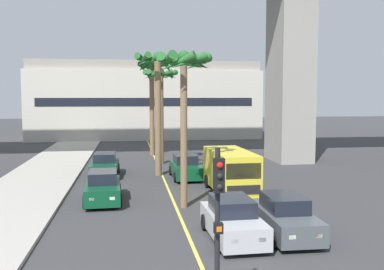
{
  "coord_description": "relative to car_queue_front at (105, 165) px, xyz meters",
  "views": [
    {
      "loc": [
        -2.21,
        -1.05,
        5.33
      ],
      "look_at": [
        0.0,
        14.0,
        3.98
      ],
      "focal_mm": 40.37,
      "sensor_mm": 36.0,
      "label": 1
    }
  ],
  "objects": [
    {
      "name": "lane_stripe_center",
      "position": [
        3.85,
        -4.27,
        -0.72
      ],
      "size": [
        0.14,
        56.0,
        0.01
      ],
      "primitive_type": "cube",
      "color": "#DBCC4C",
      "rests_on": "ground"
    },
    {
      "name": "pier_building_backdrop",
      "position": [
        3.85,
        27.04,
        4.11
      ],
      "size": [
        28.96,
        8.04,
        9.79
      ],
      "color": "beige",
      "rests_on": "ground"
    },
    {
      "name": "car_queue_front",
      "position": [
        0.0,
        0.0,
        0.0
      ],
      "size": [
        1.91,
        4.14,
        1.56
      ],
      "color": "#0C4728",
      "rests_on": "ground"
    },
    {
      "name": "car_queue_second",
      "position": [
        7.53,
        -13.78,
        0.0
      ],
      "size": [
        1.9,
        4.13,
        1.56
      ],
      "color": "#4C5156",
      "rests_on": "ground"
    },
    {
      "name": "car_queue_third",
      "position": [
        5.28,
        -1.53,
        0.0
      ],
      "size": [
        1.9,
        4.13,
        1.56
      ],
      "color": "#0C4728",
      "rests_on": "ground"
    },
    {
      "name": "car_queue_fourth",
      "position": [
        0.29,
        -7.25,
        0.0
      ],
      "size": [
        1.94,
        4.16,
        1.56
      ],
      "color": "#0C4728",
      "rests_on": "ground"
    },
    {
      "name": "car_queue_fifth",
      "position": [
        5.44,
        -13.89,
        0.0
      ],
      "size": [
        1.89,
        4.13,
        1.56
      ],
      "color": "#B7BABF",
      "rests_on": "ground"
    },
    {
      "name": "delivery_van",
      "position": [
        7.18,
        -6.23,
        0.57
      ],
      "size": [
        2.25,
        5.29,
        2.36
      ],
      "color": "yellow",
      "rests_on": "ground"
    },
    {
      "name": "traffic_light_median_near",
      "position": [
        3.59,
        -20.03,
        1.99
      ],
      "size": [
        0.24,
        0.37,
        4.2
      ],
      "color": "black",
      "rests_on": "ground"
    },
    {
      "name": "palm_tree_near_median",
      "position": [
        4.15,
        4.83,
        5.12
      ],
      "size": [
        2.86,
        2.86,
        7.6
      ],
      "color": "brown",
      "rests_on": "ground"
    },
    {
      "name": "palm_tree_mid_median",
      "position": [
        4.23,
        -9.0,
        5.57
      ],
      "size": [
        2.72,
        2.77,
        7.52
      ],
      "color": "brown",
      "rests_on": "ground"
    },
    {
      "name": "palm_tree_far_median",
      "position": [
        3.74,
        10.11,
        6.06
      ],
      "size": [
        2.7,
        2.76,
        8.63
      ],
      "color": "brown",
      "rests_on": "ground"
    },
    {
      "name": "palm_tree_farthest_median",
      "position": [
        3.59,
        -0.26,
        5.91
      ],
      "size": [
        3.16,
        3.18,
        8.32
      ],
      "color": "brown",
      "rests_on": "ground"
    }
  ]
}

